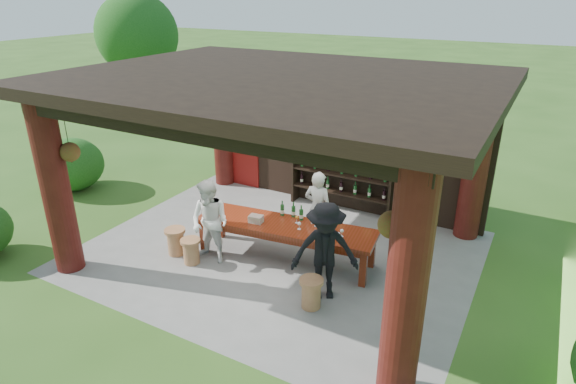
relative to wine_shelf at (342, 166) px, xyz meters
The scene contains 15 objects.
ground 2.70m from the wine_shelf, 96.83° to the right, with size 90.00×90.00×0.00m, color #2D5119.
pavilion 2.29m from the wine_shelf, 98.62° to the right, with size 7.50×6.00×3.60m.
wine_shelf is the anchor object (origin of this frame).
tasting_table 2.66m from the wine_shelf, 90.64° to the right, with size 3.54×1.31×0.75m.
stool_near_left 4.02m from the wine_shelf, 112.97° to the right, with size 0.38×0.38×0.50m.
stool_near_right 4.00m from the wine_shelf, 73.89° to the right, with size 0.40×0.40×0.53m.
stool_far_left 4.12m from the wine_shelf, 120.06° to the right, with size 0.41×0.41×0.54m.
host 1.86m from the wine_shelf, 81.82° to the right, with size 0.58×0.38×1.60m, color silver.
guest_woman 3.59m from the wine_shelf, 110.51° to the right, with size 0.80×0.62×1.64m, color white.
guest_man 3.57m from the wine_shelf, 71.37° to the right, with size 1.12×0.65×1.74m, color black.
table_bottles 2.30m from the wine_shelf, 91.67° to the right, with size 0.50×0.14×0.31m.
table_glasses 2.62m from the wine_shelf, 75.97° to the right, with size 1.03×0.43×0.15m.
napkin_basket 2.89m from the wine_shelf, 101.42° to the right, with size 0.26×0.18×0.14m, color #BF6672.
shrubs 3.20m from the wine_shelf, 32.10° to the right, with size 15.59×9.10×1.36m.
trees 4.11m from the wine_shelf, 18.71° to the right, with size 21.46×11.72×4.80m.
Camera 1 is at (4.24, -7.27, 4.88)m, focal length 30.00 mm.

